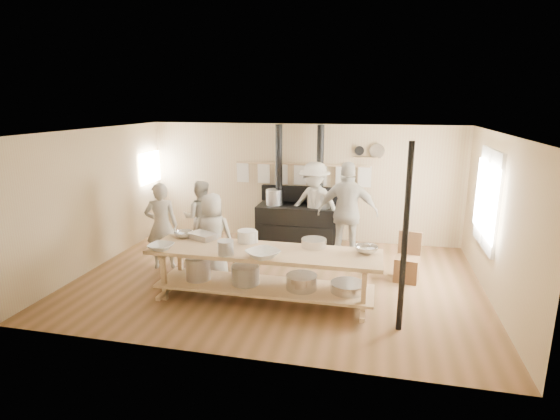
{
  "coord_description": "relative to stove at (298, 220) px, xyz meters",
  "views": [
    {
      "loc": [
        1.65,
        -7.06,
        3.08
      ],
      "look_at": [
        0.01,
        0.2,
        1.22
      ],
      "focal_mm": 28.0,
      "sensor_mm": 36.0,
      "label": 1
    }
  ],
  "objects": [
    {
      "name": "cook_right",
      "position": [
        1.14,
        -0.96,
        0.47
      ],
      "size": [
        1.17,
        0.51,
        1.98
      ],
      "primitive_type": "imported",
      "rotation": [
        0.0,
        0.0,
        3.16
      ],
      "color": "#B9B2A4",
      "rests_on": "ground"
    },
    {
      "name": "bowl_steel_a",
      "position": [
        -1.47,
        -2.69,
        0.38
      ],
      "size": [
        0.43,
        0.43,
        0.1
      ],
      "primitive_type": "imported",
      "rotation": [
        0.0,
        0.0,
        0.49
      ],
      "color": "silver",
      "rests_on": "prep_table"
    },
    {
      "name": "deep_bowl_enamel",
      "position": [
        -0.36,
        -2.69,
        0.43
      ],
      "size": [
        0.39,
        0.39,
        0.19
      ],
      "primitive_type": "cylinder",
      "rotation": [
        0.0,
        0.0,
        0.33
      ],
      "color": "white",
      "rests_on": "prep_table"
    },
    {
      "name": "cook_by_window",
      "position": [
        0.38,
        -0.17,
        0.4
      ],
      "size": [
        1.35,
        1.01,
        1.85
      ],
      "primitive_type": "imported",
      "rotation": [
        0.0,
        0.0,
        -0.31
      ],
      "color": "#B9B2A4",
      "rests_on": "ground"
    },
    {
      "name": "towel_rail",
      "position": [
        0.01,
        0.28,
        1.04
      ],
      "size": [
        3.0,
        0.04,
        0.47
      ],
      "color": "tan",
      "rests_on": "ground"
    },
    {
      "name": "bowl_steel_b",
      "position": [
        1.56,
        -2.8,
        0.38
      ],
      "size": [
        0.49,
        0.49,
        0.11
      ],
      "primitive_type": "imported",
      "rotation": [
        0.0,
        0.0,
        3.89
      ],
      "color": "silver",
      "rests_on": "prep_table"
    },
    {
      "name": "window_right",
      "position": [
        3.48,
        -1.52,
        0.98
      ],
      "size": [
        0.09,
        1.5,
        1.65
      ],
      "color": "beige",
      "rests_on": "ground"
    },
    {
      "name": "left_opening",
      "position": [
        -3.44,
        -0.12,
        1.08
      ],
      "size": [
        0.0,
        0.9,
        0.9
      ],
      "color": "white",
      "rests_on": "ground"
    },
    {
      "name": "bucket_galv",
      "position": [
        -0.49,
        -3.35,
        0.44
      ],
      "size": [
        0.31,
        0.31,
        0.22
      ],
      "primitive_type": "cylinder",
      "rotation": [
        0.0,
        0.0,
        -0.35
      ],
      "color": "gray",
      "rests_on": "prep_table"
    },
    {
      "name": "support_post",
      "position": [
        2.06,
        -3.47,
        0.78
      ],
      "size": [
        0.08,
        0.08,
        2.6
      ],
      "primitive_type": "cylinder",
      "color": "black",
      "rests_on": "ground"
    },
    {
      "name": "cook_center",
      "position": [
        -1.15,
        -2.19,
        0.24
      ],
      "size": [
        0.77,
        0.53,
        1.52
      ],
      "primitive_type": "imported",
      "rotation": [
        0.0,
        0.0,
        3.21
      ],
      "color": "#B9B2A4",
      "rests_on": "ground"
    },
    {
      "name": "ground",
      "position": [
        0.01,
        -2.12,
        -0.52
      ],
      "size": [
        7.0,
        7.0,
        0.0
      ],
      "primitive_type": "plane",
      "color": "brown",
      "rests_on": "ground"
    },
    {
      "name": "room_shell",
      "position": [
        0.01,
        -2.12,
        1.1
      ],
      "size": [
        7.0,
        7.0,
        7.0
      ],
      "color": "tan",
      "rests_on": "ground"
    },
    {
      "name": "prep_table",
      "position": [
        -0.0,
        -3.02,
        -0.0
      ],
      "size": [
        3.6,
        0.9,
        0.85
      ],
      "color": "tan",
      "rests_on": "ground"
    },
    {
      "name": "roasting_pan",
      "position": [
        -1.13,
        -2.69,
        0.38
      ],
      "size": [
        0.52,
        0.45,
        0.1
      ],
      "primitive_type": "cube",
      "rotation": [
        0.0,
        0.0,
        -0.42
      ],
      "color": "#B2B2B7",
      "rests_on": "prep_table"
    },
    {
      "name": "cook_left",
      "position": [
        -1.83,
        -1.1,
        0.24
      ],
      "size": [
        0.86,
        0.74,
        1.52
      ],
      "primitive_type": "imported",
      "rotation": [
        0.0,
        0.0,
        3.39
      ],
      "color": "#B9B2A4",
      "rests_on": "ground"
    },
    {
      "name": "bowl_white_b",
      "position": [
        0.08,
        -3.35,
        0.39
      ],
      "size": [
        0.65,
        0.65,
        0.11
      ],
      "primitive_type": "imported",
      "rotation": [
        0.0,
        0.0,
        2.51
      ],
      "color": "white",
      "rests_on": "prep_table"
    },
    {
      "name": "back_wall_shelf",
      "position": [
        1.47,
        0.32,
        1.48
      ],
      "size": [
        0.63,
        0.14,
        0.32
      ],
      "color": "tan",
      "rests_on": "ground"
    },
    {
      "name": "chair",
      "position": [
        2.25,
        -1.66,
        -0.27
      ],
      "size": [
        0.46,
        0.46,
        0.85
      ],
      "rotation": [
        0.0,
        0.0,
        -0.19
      ],
      "color": "brown",
      "rests_on": "ground"
    },
    {
      "name": "mixing_bowl_large",
      "position": [
        0.74,
        -2.69,
        0.39
      ],
      "size": [
        0.51,
        0.51,
        0.13
      ],
      "primitive_type": "cylinder",
      "rotation": [
        0.0,
        0.0,
        0.38
      ],
      "color": "silver",
      "rests_on": "prep_table"
    },
    {
      "name": "bowl_white_a",
      "position": [
        -1.54,
        -3.35,
        0.37
      ],
      "size": [
        0.39,
        0.39,
        0.09
      ],
      "primitive_type": "imported",
      "rotation": [
        0.0,
        0.0,
        -0.05
      ],
      "color": "white",
      "rests_on": "prep_table"
    },
    {
      "name": "stove",
      "position": [
        0.0,
        0.0,
        0.0
      ],
      "size": [
        1.9,
        0.75,
        2.6
      ],
      "color": "black",
      "rests_on": "ground"
    },
    {
      "name": "pitcher",
      "position": [
        -0.24,
        -2.69,
        0.42
      ],
      "size": [
        0.15,
        0.15,
        0.19
      ],
      "primitive_type": "cylinder",
      "rotation": [
        0.0,
        0.0,
        0.31
      ],
      "color": "white",
      "rests_on": "prep_table"
    },
    {
      "name": "cook_far_left",
      "position": [
        -2.22,
        -2.03,
        0.3
      ],
      "size": [
        0.7,
        0.59,
        1.64
      ],
      "primitive_type": "imported",
      "rotation": [
        0.0,
        0.0,
        3.52
      ],
      "color": "#B9B2A4",
      "rests_on": "ground"
    }
  ]
}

